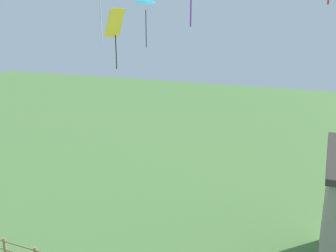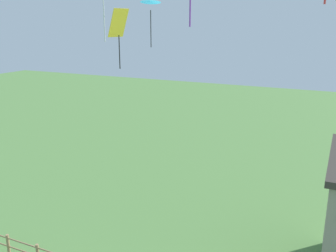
% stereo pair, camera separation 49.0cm
% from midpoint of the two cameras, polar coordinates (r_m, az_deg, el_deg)
% --- Properties ---
extents(kite_yellow_diamond, '(0.67, 1.06, 2.76)m').
position_cam_midpoint_polar(kite_yellow_diamond, '(18.07, -8.86, 14.72)').
color(kite_yellow_diamond, yellow).
extents(kite_cyan_delta, '(1.57, 1.57, 2.60)m').
position_cam_midpoint_polar(kite_cyan_delta, '(21.09, -4.13, 18.27)').
color(kite_cyan_delta, '#2DB2C6').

